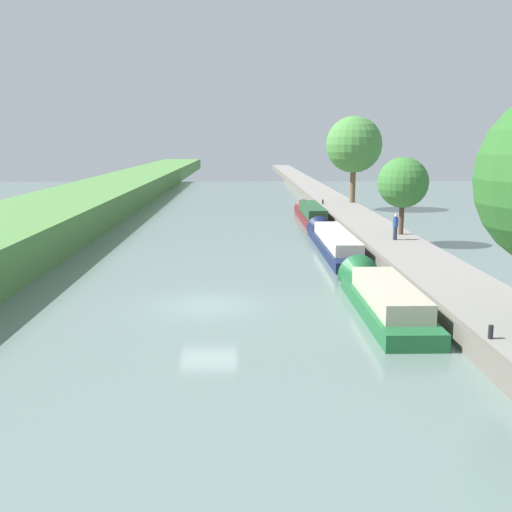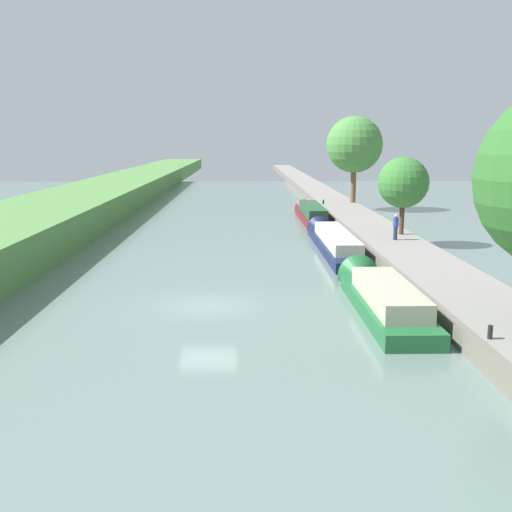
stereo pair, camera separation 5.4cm
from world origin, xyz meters
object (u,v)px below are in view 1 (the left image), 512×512
Objects in this scene: person_walking at (395,226)px; mooring_bollard_far at (323,202)px; narrowboat_green at (381,295)px; narrowboat_navy at (333,241)px; narrowboat_maroon at (311,214)px; mooring_bollard_near at (491,332)px.

person_walking is 3.69× the size of mooring_bollard_far.
narrowboat_green is 24.02× the size of mooring_bollard_far.
narrowboat_green is at bearing -90.29° from narrowboat_navy.
narrowboat_maroon is 16.22m from person_walking.
narrowboat_navy is 14.42m from narrowboat_maroon.
person_walking is 21.96m from mooring_bollard_far.
narrowboat_green is at bearing -90.36° from narrowboat_maroon.
narrowboat_green is 0.78× the size of narrowboat_maroon.
narrowboat_maroon reaches higher than mooring_bollard_near.
narrowboat_navy is at bearing 95.43° from mooring_bollard_near.
person_walking reaches higher than mooring_bollard_far.
person_walking is 3.69× the size of mooring_bollard_near.
narrowboat_green is 6.86m from mooring_bollard_near.
narrowboat_navy is 21.04m from mooring_bollard_near.
mooring_bollard_far is (2.07, 34.96, 0.48)m from narrowboat_green.
narrowboat_green is at bearing -106.38° from person_walking.
narrowboat_green is 35.02m from mooring_bollard_far.
person_walking reaches higher than narrowboat_maroon.
narrowboat_green is at bearing -93.38° from mooring_bollard_far.
narrowboat_navy is at bearing -95.54° from mooring_bollard_far.
narrowboat_maroon is 30.74× the size of mooring_bollard_far.
mooring_bollard_far is (1.99, 20.54, 0.49)m from narrowboat_navy.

